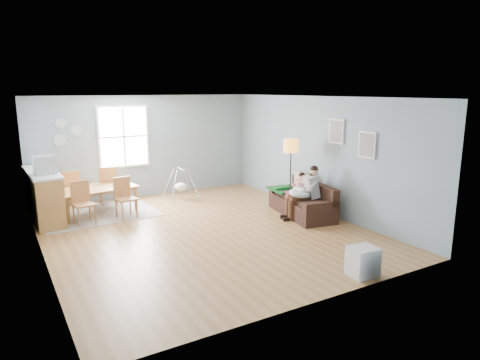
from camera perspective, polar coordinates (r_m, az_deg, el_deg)
room at (r=8.42m, az=-5.19°, el=9.03°), size 8.40×9.40×3.90m
window at (r=11.53m, az=-15.26°, el=5.61°), size 1.32×0.08×1.62m
pictures at (r=9.32m, az=14.60°, el=5.46°), size 0.05×1.34×0.74m
wall_plates at (r=11.24m, az=-22.26°, el=5.90°), size 0.67×0.02×0.66m
sofa at (r=9.99m, az=8.48°, el=-3.11°), size 1.12×1.99×0.76m
green_throw at (r=10.44m, az=6.52°, el=-1.17°), size 0.93×0.82×0.04m
beige_pillow at (r=10.40m, az=8.20°, el=-0.10°), size 0.16×0.46×0.45m
father at (r=9.61m, az=8.68°, el=-1.41°), size 0.89×0.56×1.20m
nursing_pillow at (r=9.56m, az=7.94°, el=-1.81°), size 0.55×0.53×0.20m
infant at (r=9.56m, az=7.83°, el=-1.31°), size 0.17×0.35×0.13m
toddler at (r=10.01m, az=7.72°, el=-0.79°), size 0.53×0.36×0.79m
floor_lamp at (r=9.93m, az=6.80°, el=3.72°), size 0.35×0.35×1.73m
storage_cube at (r=7.01m, az=16.00°, el=-10.42°), size 0.45×0.41×0.46m
rug at (r=10.54m, az=-18.41°, el=-4.28°), size 2.62×2.04×0.01m
dining_table at (r=10.47m, az=-18.52°, el=-2.67°), size 1.92×1.29×0.62m
chair_sw at (r=9.72m, az=-20.29°, el=-2.54°), size 0.48×0.48×0.94m
chair_se at (r=9.95m, az=-15.18°, el=-1.94°), size 0.47×0.47×0.93m
chair_nw at (r=10.91m, az=-21.70°, el=-0.98°), size 0.51×0.51×0.98m
chair_ne at (r=11.10m, az=-17.21°, el=-0.41°), size 0.47×0.47×0.99m
counter at (r=10.36m, az=-24.68°, el=-1.88°), size 0.66×2.00×1.11m
monitor at (r=9.85m, az=-24.64°, el=1.85°), size 0.44×0.42×0.38m
baby_swing at (r=11.26m, az=-7.86°, el=-0.79°), size 0.89×0.90×0.84m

